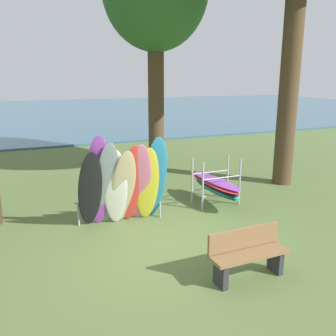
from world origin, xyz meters
TOP-DOWN VIEW (x-y plane):
  - ground_plane at (0.00, 0.00)m, footprint 80.00×80.00m
  - lake_water at (0.00, 29.40)m, footprint 80.00×36.00m
  - leaning_board_pile at (-0.55, 1.05)m, footprint 2.11×1.04m
  - board_storage_rack at (2.14, 1.62)m, footprint 1.15×2.13m
  - park_bench at (0.78, -1.82)m, footprint 1.41×0.44m

SIDE VIEW (x-z plane):
  - ground_plane at x=0.00m, z-range 0.00..0.00m
  - lake_water at x=0.00m, z-range 0.00..0.10m
  - park_bench at x=0.78m, z-range 0.03..0.88m
  - board_storage_rack at x=2.14m, z-range -0.10..1.15m
  - leaning_board_pile at x=-0.55m, z-range -0.12..2.10m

